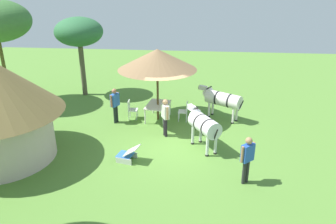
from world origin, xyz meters
TOP-DOWN VIEW (x-y plane):
  - ground_plane at (0.00, 0.00)m, footprint 36.00×36.00m
  - shade_umbrella at (2.30, 0.96)m, footprint 3.53×3.53m
  - patio_dining_table at (2.30, 0.96)m, footprint 1.56×1.16m
  - patio_chair_near_lawn at (2.25, -0.29)m, footprint 0.45×0.43m
  - patio_chair_west_end at (2.23, 2.22)m, footprint 0.46×0.44m
  - guest_beside_umbrella at (0.59, 0.43)m, footprint 0.54×0.38m
  - guest_behind_table at (1.72, 2.83)m, footprint 0.54×0.36m
  - standing_watcher at (-2.51, -2.51)m, footprint 0.45×0.47m
  - striped_lounge_chair at (-1.55, 1.56)m, footprint 0.70×0.90m
  - zebra_nearest_camera at (-0.33, -1.15)m, footprint 1.84×1.35m
  - zebra_by_umbrella at (2.66, -2.01)m, footprint 1.47×2.06m
  - acacia_tree_behind_hut at (5.35, 5.57)m, footprint 2.56×2.56m

SIDE VIEW (x-z plane):
  - ground_plane at x=0.00m, z-range 0.00..0.00m
  - striped_lounge_chair at x=-1.55m, z-range -0.06..0.57m
  - patio_chair_near_lawn at x=2.25m, z-range 0.07..0.97m
  - patio_chair_west_end at x=2.23m, z-range 0.07..0.97m
  - patio_dining_table at x=2.30m, z-range 0.29..1.03m
  - zebra_by_umbrella at x=2.66m, z-range 0.21..1.71m
  - guest_behind_table at x=1.72m, z-range 0.17..1.80m
  - standing_watcher at x=-2.51m, z-range 0.17..1.80m
  - guest_beside_umbrella at x=0.59m, z-range 0.17..1.81m
  - zebra_nearest_camera at x=-0.33m, z-range 0.23..1.78m
  - shade_umbrella at x=2.30m, z-range 1.20..4.53m
  - acacia_tree_behind_hut at x=5.35m, z-range 1.34..5.65m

